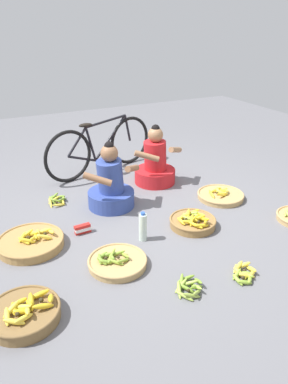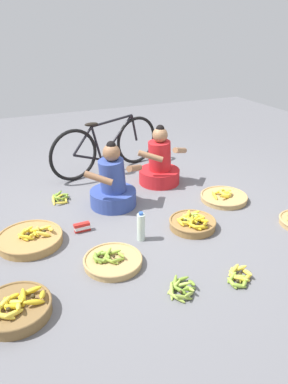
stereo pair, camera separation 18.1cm
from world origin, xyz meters
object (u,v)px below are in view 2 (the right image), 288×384
at_px(banana_basket_mid_right, 113,261).
at_px(loose_bananas_front_left, 60,198).
at_px(banana_basket_near_vendor, 224,197).
at_px(loose_bananas_back_right, 239,277).
at_px(water_bottle, 141,227).
at_px(banana_basket_back_center, 16,308).
at_px(vendor_woman_behind, 160,165).
at_px(banana_basket_front_right, 30,239).
at_px(loose_bananas_mid_left, 182,288).
at_px(bicycle_leaning, 107,146).
at_px(banana_basket_near_bicycle, 193,223).
at_px(packet_carton_stack, 82,227).
at_px(vendor_woman_front, 113,186).

bearing_deg(banana_basket_mid_right, loose_bananas_front_left, 96.12).
xyz_separation_m(banana_basket_near_vendor, loose_bananas_back_right, (-0.72, -1.26, -0.01)).
bearing_deg(banana_basket_near_vendor, water_bottle, -162.10).
bearing_deg(banana_basket_back_center, vendor_woman_behind, 41.12).
bearing_deg(banana_basket_front_right, loose_bananas_mid_left, -49.93).
xyz_separation_m(loose_bananas_back_right, loose_bananas_front_left, (-1.03, 2.03, -0.00)).
xyz_separation_m(banana_basket_mid_right, loose_bananas_mid_left, (0.38, -0.55, -0.01)).
height_order(vendor_woman_behind, water_bottle, vendor_woman_behind).
xyz_separation_m(bicycle_leaning, water_bottle, (-0.26, -1.81, -0.22)).
bearing_deg(loose_bananas_front_left, loose_bananas_mid_left, -74.87).
relative_size(banana_basket_near_vendor, loose_bananas_back_right, 2.09).
relative_size(banana_basket_front_right, loose_bananas_back_right, 2.35).
height_order(banana_basket_near_bicycle, loose_bananas_front_left, banana_basket_near_bicycle).
height_order(banana_basket_near_bicycle, packet_carton_stack, banana_basket_near_bicycle).
relative_size(loose_bananas_back_right, packet_carton_stack, 1.57).
distance_m(bicycle_leaning, banana_basket_near_bicycle, 1.86).
bearing_deg(bicycle_leaning, banana_basket_near_vendor, -55.83).
relative_size(bicycle_leaning, loose_bananas_back_right, 6.32).
distance_m(banana_basket_back_center, water_bottle, 1.33).
xyz_separation_m(banana_basket_front_right, packet_carton_stack, (0.51, 0.02, -0.01)).
xyz_separation_m(banana_basket_mid_right, loose_bananas_back_right, (0.88, -0.60, -0.01)).
bearing_deg(vendor_woman_behind, loose_bananas_mid_left, -110.88).
height_order(banana_basket_near_vendor, packet_carton_stack, banana_basket_near_vendor).
height_order(bicycle_leaning, banana_basket_mid_right, bicycle_leaning).
distance_m(banana_basket_front_right, loose_bananas_front_left, 0.92).
distance_m(banana_basket_near_bicycle, water_bottle, 0.57).
distance_m(banana_basket_near_vendor, water_bottle, 1.29).
bearing_deg(vendor_woman_front, banana_basket_back_center, -131.84).
bearing_deg(banana_basket_near_vendor, banana_basket_front_right, -179.01).
xyz_separation_m(banana_basket_back_center, banana_basket_near_bicycle, (1.78, 0.55, -0.00)).
bearing_deg(banana_basket_near_vendor, loose_bananas_front_left, 156.52).
bearing_deg(banana_basket_back_center, banana_basket_front_right, 76.20).
relative_size(banana_basket_mid_right, loose_bananas_front_left, 1.83).
xyz_separation_m(loose_bananas_mid_left, loose_bananas_back_right, (0.50, -0.06, -0.00)).
height_order(banana_basket_mid_right, loose_bananas_front_left, banana_basket_mid_right).
height_order(vendor_woman_front, packet_carton_stack, vendor_woman_front).
distance_m(banana_basket_near_vendor, banana_basket_back_center, 2.61).
xyz_separation_m(banana_basket_back_center, banana_basket_front_right, (0.22, 0.91, -0.01)).
bearing_deg(banana_basket_near_bicycle, banana_basket_mid_right, -164.64).
distance_m(banana_basket_near_bicycle, loose_bananas_mid_left, 0.99).
xyz_separation_m(loose_bananas_back_right, packet_carton_stack, (-0.98, 1.24, 0.02)).
height_order(bicycle_leaning, packet_carton_stack, bicycle_leaning).
relative_size(banana_basket_near_vendor, loose_bananas_front_left, 1.94).
height_order(banana_basket_near_bicycle, loose_bananas_back_right, banana_basket_near_bicycle).
xyz_separation_m(banana_basket_back_center, packet_carton_stack, (0.73, 0.93, -0.02)).
relative_size(bicycle_leaning, banana_basket_front_right, 2.69).
height_order(vendor_woman_front, vendor_woman_behind, vendor_woman_behind).
relative_size(banana_basket_back_center, packet_carton_stack, 3.11).
relative_size(bicycle_leaning, packet_carton_stack, 9.92).
distance_m(banana_basket_front_right, loose_bananas_back_right, 1.92).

